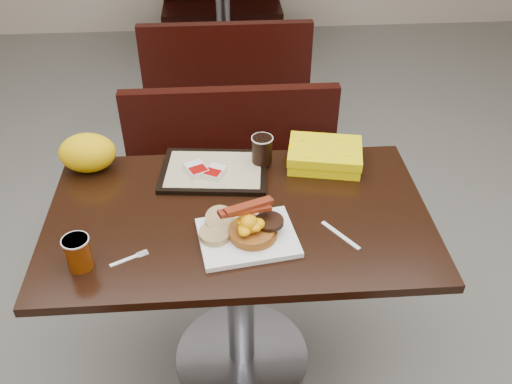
{
  "coord_description": "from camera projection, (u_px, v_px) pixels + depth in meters",
  "views": [
    {
      "loc": [
        -0.04,
        -1.33,
        1.86
      ],
      "look_at": [
        0.06,
        0.01,
        0.82
      ],
      "focal_mm": 38.69,
      "sensor_mm": 36.0,
      "label": 1
    }
  ],
  "objects": [
    {
      "name": "muffin_bottom",
      "position": [
        215.0,
        234.0,
        1.61
      ],
      "size": [
        0.09,
        0.09,
        0.02
      ],
      "primitive_type": "cylinder",
      "rotation": [
        0.0,
        0.0,
        0.02
      ],
      "color": "tan",
      "rests_on": "platter"
    },
    {
      "name": "knife",
      "position": [
        340.0,
        235.0,
        1.65
      ],
      "size": [
        0.1,
        0.13,
        0.0
      ],
      "primitive_type": "cube",
      "rotation": [
        0.0,
        0.0,
        -0.97
      ],
      "color": "white",
      "rests_on": "table_near"
    },
    {
      "name": "condiment_ketchup",
      "position": [
        239.0,
        211.0,
        1.73
      ],
      "size": [
        0.04,
        0.03,
        0.01
      ],
      "primitive_type": "cube",
      "rotation": [
        0.0,
        0.0,
        0.06
      ],
      "color": "#8C0504",
      "rests_on": "table_near"
    },
    {
      "name": "clamshell",
      "position": [
        325.0,
        155.0,
        1.93
      ],
      "size": [
        0.28,
        0.24,
        0.07
      ],
      "primitive_type": "cube",
      "rotation": [
        0.0,
        0.0,
        -0.2
      ],
      "color": "yellow",
      "rests_on": "table_near"
    },
    {
      "name": "coffee_cup_near",
      "position": [
        78.0,
        253.0,
        1.52
      ],
      "size": [
        0.08,
        0.08,
        0.1
      ],
      "primitive_type": "cylinder",
      "rotation": [
        0.0,
        0.0,
        -0.17
      ],
      "color": "#923A05",
      "rests_on": "table_near"
    },
    {
      "name": "tray",
      "position": [
        214.0,
        171.0,
        1.9
      ],
      "size": [
        0.38,
        0.29,
        0.02
      ],
      "primitive_type": "cube",
      "rotation": [
        0.0,
        0.0,
        -0.1
      ],
      "color": "black",
      "rests_on": "table_near"
    },
    {
      "name": "condiment_syrup",
      "position": [
        226.0,
        211.0,
        1.73
      ],
      "size": [
        0.04,
        0.04,
        0.01
      ],
      "primitive_type": "cube",
      "rotation": [
        0.0,
        0.0,
        0.49
      ],
      "color": "#A51E07",
      "rests_on": "table_near"
    },
    {
      "name": "pancake_stack",
      "position": [
        253.0,
        231.0,
        1.62
      ],
      "size": [
        0.16,
        0.16,
        0.03
      ],
      "primitive_type": "cylinder",
      "rotation": [
        0.0,
        0.0,
        -0.12
      ],
      "color": "#8B5617",
      "rests_on": "platter"
    },
    {
      "name": "platter",
      "position": [
        248.0,
        237.0,
        1.63
      ],
      "size": [
        0.31,
        0.26,
        0.02
      ],
      "primitive_type": "cube",
      "rotation": [
        0.0,
        0.0,
        0.15
      ],
      "color": "white",
      "rests_on": "table_near"
    },
    {
      "name": "bench_far_s",
      "position": [
        226.0,
        68.0,
        3.47
      ],
      "size": [
        1.0,
        0.46,
        0.72
      ],
      "primitive_type": null,
      "color": "black",
      "rests_on": "floor"
    },
    {
      "name": "hashbrown_sleeve_left",
      "position": [
        196.0,
        169.0,
        1.87
      ],
      "size": [
        0.09,
        0.1,
        0.02
      ],
      "primitive_type": "cube",
      "rotation": [
        0.0,
        0.0,
        0.44
      ],
      "color": "silver",
      "rests_on": "tray"
    },
    {
      "name": "sausage_patty",
      "position": [
        269.0,
        221.0,
        1.62
      ],
      "size": [
        0.11,
        0.11,
        0.01
      ],
      "primitive_type": "cylinder",
      "rotation": [
        0.0,
        0.0,
        -0.28
      ],
      "color": "black",
      "rests_on": "pancake_stack"
    },
    {
      "name": "muffin_top",
      "position": [
        220.0,
        220.0,
        1.65
      ],
      "size": [
        0.1,
        0.11,
        0.05
      ],
      "primitive_type": "cylinder",
      "rotation": [
        0.38,
        0.0,
        0.17
      ],
      "color": "tan",
      "rests_on": "platter"
    },
    {
      "name": "scrambled_eggs",
      "position": [
        249.0,
        224.0,
        1.58
      ],
      "size": [
        0.1,
        0.09,
        0.05
      ],
      "primitive_type": "ellipsoid",
      "rotation": [
        0.0,
        0.0,
        -0.14
      ],
      "color": "#FFA205",
      "rests_on": "pancake_stack"
    },
    {
      "name": "table_near",
      "position": [
        240.0,
        294.0,
        1.96
      ],
      "size": [
        1.2,
        0.7,
        0.75
      ],
      "primitive_type": null,
      "color": "black",
      "rests_on": "floor"
    },
    {
      "name": "coffee_cup_far",
      "position": [
        262.0,
        150.0,
        1.9
      ],
      "size": [
        0.09,
        0.09,
        0.1
      ],
      "primitive_type": "cylinder",
      "rotation": [
        0.0,
        0.0,
        -0.25
      ],
      "color": "black",
      "rests_on": "tray"
    },
    {
      "name": "paper_bag",
      "position": [
        88.0,
        153.0,
        1.88
      ],
      "size": [
        0.22,
        0.19,
        0.13
      ],
      "primitive_type": "ellipsoid",
      "rotation": [
        0.0,
        0.0,
        -0.25
      ],
      "color": "#FCAB08",
      "rests_on": "table_near"
    },
    {
      "name": "floor",
      "position": [
        242.0,
        358.0,
        2.19
      ],
      "size": [
        6.0,
        7.0,
        0.01
      ],
      "primitive_type": "cube",
      "color": "slate",
      "rests_on": "ground"
    },
    {
      "name": "table_far",
      "position": [
        224.0,
        25.0,
        4.02
      ],
      "size": [
        1.2,
        0.7,
        0.75
      ],
      "primitive_type": null,
      "color": "black",
      "rests_on": "floor"
    },
    {
      "name": "bench_near_n",
      "position": [
        233.0,
        181.0,
        2.52
      ],
      "size": [
        1.0,
        0.46,
        0.72
      ],
      "primitive_type": null,
      "color": "black",
      "rests_on": "floor"
    },
    {
      "name": "hashbrown_sleeve_right",
      "position": [
        215.0,
        172.0,
        1.86
      ],
      "size": [
        0.09,
        0.09,
        0.02
      ],
      "primitive_type": "cube",
      "rotation": [
        0.0,
        0.0,
        -0.47
      ],
      "color": "silver",
      "rests_on": "tray"
    },
    {
      "name": "bacon_strips",
      "position": [
        245.0,
        209.0,
        1.59
      ],
      "size": [
        0.18,
        0.12,
        0.01
      ],
      "primitive_type": null,
      "rotation": [
        0.0,
        0.0,
        0.34
      ],
      "color": "#440405",
      "rests_on": "scrambled_eggs"
    },
    {
      "name": "fork",
      "position": [
        124.0,
        261.0,
        1.56
      ],
      "size": [
        0.11,
        0.07,
        0.0
      ],
      "primitive_type": null,
      "rotation": [
        0.0,
        0.0,
        0.47
      ],
      "color": "white",
      "rests_on": "table_near"
    }
  ]
}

